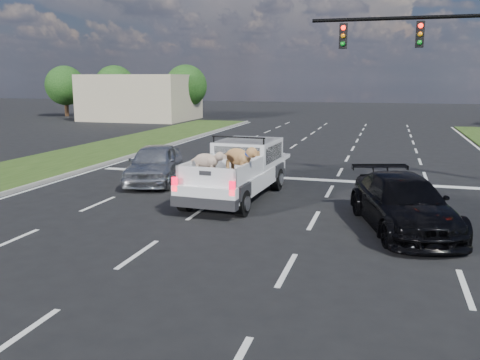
{
  "coord_description": "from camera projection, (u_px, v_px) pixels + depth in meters",
  "views": [
    {
      "loc": [
        3.64,
        -10.06,
        3.97
      ],
      "look_at": [
        0.13,
        2.0,
        1.47
      ],
      "focal_mm": 38.0,
      "sensor_mm": 36.0,
      "label": 1
    }
  ],
  "objects": [
    {
      "name": "tree_far_c",
      "position": [
        186.0,
        86.0,
        50.77
      ],
      "size": [
        4.2,
        4.2,
        5.4
      ],
      "color": "#332114",
      "rests_on": "ground"
    },
    {
      "name": "building_left",
      "position": [
        141.0,
        97.0,
        50.2
      ],
      "size": [
        10.0,
        8.0,
        4.4
      ],
      "primitive_type": "cube",
      "color": "tan",
      "rests_on": "ground"
    },
    {
      "name": "curb_left",
      "position": [
        39.0,
        183.0,
        19.37
      ],
      "size": [
        0.15,
        60.0,
        0.14
      ],
      "primitive_type": "cube",
      "color": "gray",
      "rests_on": "ground"
    },
    {
      "name": "pickup_truck",
      "position": [
        238.0,
        170.0,
        17.1
      ],
      "size": [
        2.36,
        5.69,
        2.09
      ],
      "rotation": [
        0.0,
        0.0,
        -0.06
      ],
      "color": "black",
      "rests_on": "ground"
    },
    {
      "name": "black_coupe",
      "position": [
        403.0,
        203.0,
        13.53
      ],
      "size": [
        3.37,
        5.32,
        1.44
      ],
      "primitive_type": "imported",
      "rotation": [
        0.0,
        0.0,
        0.3
      ],
      "color": "black",
      "rests_on": "ground"
    },
    {
      "name": "tree_far_b",
      "position": [
        115.0,
        86.0,
        52.97
      ],
      "size": [
        4.2,
        4.2,
        5.4
      ],
      "color": "#332114",
      "rests_on": "ground"
    },
    {
      "name": "ground",
      "position": [
        209.0,
        262.0,
        11.25
      ],
      "size": [
        160.0,
        160.0,
        0.0
      ],
      "primitive_type": "plane",
      "color": "black",
      "rests_on": "ground"
    },
    {
      "name": "road_markings",
      "position": [
        274.0,
        197.0,
        17.42
      ],
      "size": [
        17.75,
        60.0,
        0.01
      ],
      "color": "silver",
      "rests_on": "ground"
    },
    {
      "name": "tree_far_a",
      "position": [
        65.0,
        86.0,
        54.62
      ],
      "size": [
        4.2,
        4.2,
        5.4
      ],
      "color": "#332114",
      "rests_on": "ground"
    },
    {
      "name": "silver_sedan",
      "position": [
        155.0,
        164.0,
        19.74
      ],
      "size": [
        2.76,
        4.69,
        1.5
      ],
      "primitive_type": "imported",
      "rotation": [
        0.0,
        0.0,
        0.24
      ],
      "color": "#B5B7BC",
      "rests_on": "ground"
    }
  ]
}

